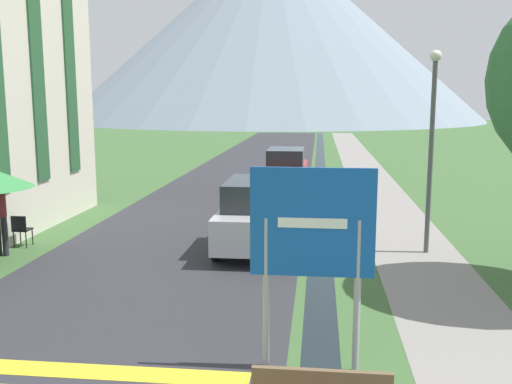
% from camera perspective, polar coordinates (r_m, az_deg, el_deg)
% --- Properties ---
extents(ground_plane, '(160.00, 160.00, 0.00)m').
position_cam_1_polar(ground_plane, '(24.09, 3.58, 0.13)').
color(ground_plane, '#3D6033').
extents(road, '(6.40, 60.00, 0.01)m').
position_cam_1_polar(road, '(34.16, 0.20, 2.91)').
color(road, '#2D2D33').
rests_on(road, ground_plane).
extents(footpath, '(2.20, 60.00, 0.01)m').
position_cam_1_polar(footpath, '(34.06, 10.47, 2.73)').
color(footpath, gray).
rests_on(footpath, ground_plane).
extents(drainage_channel, '(0.60, 60.00, 0.00)m').
position_cam_1_polar(drainage_channel, '(33.97, 6.43, 2.81)').
color(drainage_channel, black).
rests_on(drainage_channel, ground_plane).
extents(mountain_distant, '(70.85, 70.85, 31.34)m').
position_cam_1_polar(mountain_distant, '(101.65, 1.58, 16.09)').
color(mountain_distant, gray).
rests_on(mountain_distant, ground_plane).
extents(road_sign, '(1.74, 0.11, 2.94)m').
position_cam_1_polar(road_sign, '(8.00, 5.63, -4.88)').
color(road_sign, '#9E9EA3').
rests_on(road_sign, ground_plane).
extents(parked_car_near, '(1.96, 4.21, 1.82)m').
position_cam_1_polar(parked_car_near, '(14.73, 0.28, -2.22)').
color(parked_car_near, '#B2B2B7').
rests_on(parked_car_near, ground_plane).
extents(parked_car_far, '(1.79, 4.11, 1.82)m').
position_cam_1_polar(parked_car_far, '(23.63, 3.02, 2.18)').
color(parked_car_far, '#A31919').
rests_on(parked_car_far, ground_plane).
extents(cafe_chair_far_right, '(0.40, 0.40, 0.85)m').
position_cam_1_polar(cafe_chair_far_right, '(16.16, -22.45, -3.34)').
color(cafe_chair_far_right, black).
rests_on(cafe_chair_far_right, ground_plane).
extents(person_standing_terrace, '(0.32, 0.32, 1.79)m').
position_cam_1_polar(person_standing_terrace, '(15.37, -24.24, -2.05)').
color(person_standing_terrace, '#282833').
rests_on(person_standing_terrace, ground_plane).
extents(streetlamp, '(0.28, 0.28, 5.02)m').
position_cam_1_polar(streetlamp, '(14.71, 17.17, 5.50)').
color(streetlamp, '#515156').
rests_on(streetlamp, ground_plane).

